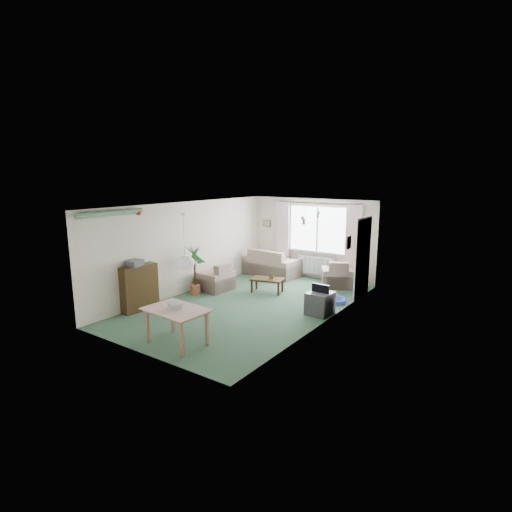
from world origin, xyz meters
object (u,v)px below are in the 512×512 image
Objects in this scene: armchair_left at (215,277)px; dining_table at (177,327)px; sofa at (272,262)px; pet_bed at (335,300)px; coffee_table at (267,285)px; tv_cube at (320,303)px; bookshelf at (139,288)px; houseplant at (195,269)px; armchair_corner at (337,273)px.

armchair_left reaches higher than dining_table.
sofa is 3.10m from pet_bed.
coffee_table is (1.29, 0.62, -0.18)m from armchair_left.
tv_cube reaches higher than pet_bed.
armchair_left is at bearing 119.21° from dining_table.
armchair_left is at bearing 86.32° from bookshelf.
tv_cube is at bearing -87.04° from pet_bed.
houseplant is at bearing -10.98° from armchair_left.
armchair_corner reaches higher than pet_bed.
dining_table is 3.31m from tv_cube.
coffee_table is at bearing 118.44° from armchair_left.
bookshelf reaches higher than armchair_corner.
sofa is 1.96× the size of armchair_corner.
houseplant reaches higher than coffee_table.
sofa is at bearing -29.64° from armchair_corner.
houseplant reaches higher than tv_cube.
bookshelf is at bearing -96.58° from houseplant.
bookshelf reaches higher than dining_table.
dining_table is (1.74, -3.11, -0.04)m from armchair_left.
armchair_left is 0.99× the size of coffee_table.
tv_cube is (2.78, -2.38, -0.16)m from sofa.
armchair_left is 1.44m from coffee_table.
dining_table is 4.19m from pet_bed.
pet_bed is (1.41, 3.94, -0.27)m from dining_table.
coffee_table is 1.58× the size of pet_bed.
pet_bed is at bearing 23.65° from houseplant.
sofa is at bearing 85.32° from bookshelf.
sofa is 1.86m from coffee_table.
houseplant is 2.42× the size of tv_cube.
armchair_corner is 1.52× the size of tv_cube.
armchair_corner is 0.79× the size of bookshelf.
bookshelf reaches higher than coffee_table.
coffee_table is (-1.30, -1.60, -0.19)m from armchair_corner.
bookshelf reaches higher than armchair_left.
dining_table is at bearing -113.06° from tv_cube.
houseplant is 2.53× the size of pet_bed.
sofa is at bearing 118.23° from coffee_table.
sofa is at bearing 172.19° from armchair_left.
pet_bed is (3.15, 0.83, -0.32)m from armchair_left.
armchair_left is at bearing 83.37° from sofa.
coffee_table is 2.06m from tv_cube.
houseplant reaches higher than dining_table.
coffee_table is (0.87, -1.62, -0.22)m from sofa.
coffee_table is 3.76m from dining_table.
bookshelf is at bearing -145.87° from tv_cube.
coffee_table is 1.51× the size of tv_cube.
bookshelf is at bearing -5.81° from armchair_left.
dining_table is (2.08, -0.85, -0.21)m from bookshelf.
armchair_corner is at bearing -176.74° from sofa.
sofa is at bearing 103.85° from dining_table.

